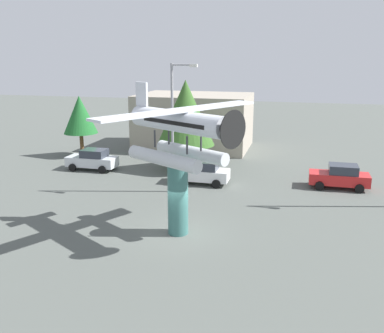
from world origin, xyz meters
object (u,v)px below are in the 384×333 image
(display_pedestal, at_px, (178,198))
(car_near_silver, at_px, (93,160))
(car_far_red, at_px, (340,176))
(tree_west, at_px, (80,115))
(streetlight_primary, at_px, (175,120))
(car_mid_white, at_px, (202,172))
(storefront_building, at_px, (194,121))
(floatplane_monument, at_px, (179,131))
(tree_east, at_px, (186,113))

(display_pedestal, relative_size, car_near_silver, 0.95)
(display_pedestal, bearing_deg, car_near_silver, 134.37)
(display_pedestal, height_order, car_far_red, display_pedestal)
(car_far_red, distance_m, tree_west, 23.84)
(car_far_red, height_order, streetlight_primary, streetlight_primary)
(car_mid_white, relative_size, storefront_building, 0.37)
(floatplane_monument, bearing_deg, car_mid_white, 125.92)
(floatplane_monument, height_order, tree_east, floatplane_monument)
(floatplane_monument, bearing_deg, car_near_silver, 164.34)
(car_near_silver, xyz_separation_m, tree_east, (7.60, 2.00, 3.94))
(tree_east, bearing_deg, car_far_red, -10.22)
(streetlight_primary, bearing_deg, tree_west, 144.62)
(car_near_silver, xyz_separation_m, streetlight_primary, (8.49, -4.03, 4.21))
(storefront_building, relative_size, tree_west, 1.96)
(car_mid_white, xyz_separation_m, tree_east, (-2.23, 3.62, 3.94))
(car_near_silver, relative_size, car_mid_white, 1.00)
(display_pedestal, xyz_separation_m, tree_east, (-3.12, 12.96, 2.82))
(floatplane_monument, height_order, streetlight_primary, streetlight_primary)
(floatplane_monument, xyz_separation_m, car_near_silver, (-10.84, 11.03, -4.78))
(car_near_silver, height_order, car_mid_white, same)
(car_mid_white, bearing_deg, tree_west, -24.51)
(tree_east, bearing_deg, storefront_building, 99.64)
(display_pedestal, distance_m, car_far_red, 14.13)
(streetlight_primary, bearing_deg, tree_east, 98.44)
(car_mid_white, bearing_deg, storefront_building, -73.41)
(car_mid_white, relative_size, streetlight_primary, 0.47)
(tree_east, bearing_deg, streetlight_primary, -81.56)
(display_pedestal, relative_size, floatplane_monument, 0.42)
(car_far_red, relative_size, storefront_building, 0.37)
(storefront_building, bearing_deg, display_pedestal, -78.04)
(display_pedestal, relative_size, tree_west, 0.69)
(storefront_building, distance_m, tree_east, 9.39)
(floatplane_monument, distance_m, tree_west, 21.06)
(floatplane_monument, height_order, car_mid_white, floatplane_monument)
(streetlight_primary, relative_size, tree_west, 1.55)
(floatplane_monument, relative_size, tree_east, 1.28)
(floatplane_monument, relative_size, car_near_silver, 2.28)
(streetlight_primary, height_order, tree_east, streetlight_primary)
(car_mid_white, bearing_deg, car_far_red, -171.92)
(car_near_silver, bearing_deg, display_pedestal, 134.37)
(car_far_red, xyz_separation_m, tree_east, (-12.21, 2.20, 3.94))
(storefront_building, bearing_deg, floatplane_monument, -77.80)
(display_pedestal, height_order, tree_west, tree_west)
(tree_east, bearing_deg, car_mid_white, -58.30)
(car_near_silver, distance_m, car_far_red, 19.81)
(car_near_silver, bearing_deg, car_mid_white, 170.65)
(car_near_silver, bearing_deg, streetlight_primary, 154.63)
(car_near_silver, distance_m, storefront_building, 12.73)
(floatplane_monument, height_order, car_far_red, floatplane_monument)
(car_near_silver, bearing_deg, car_far_red, 179.41)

